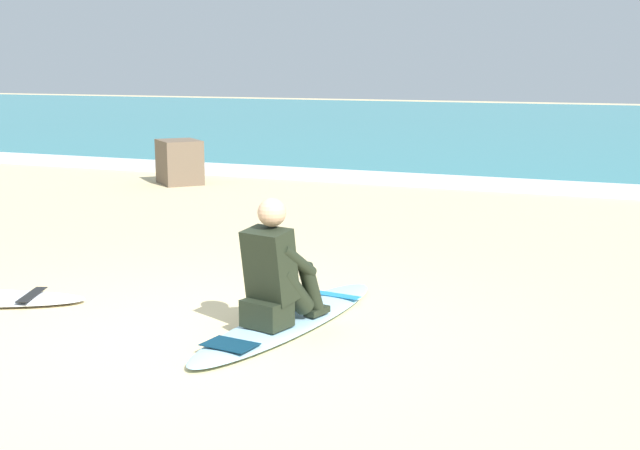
% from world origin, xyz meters
% --- Properties ---
extents(ground_plane, '(80.00, 80.00, 0.00)m').
position_xyz_m(ground_plane, '(0.00, 0.00, 0.00)').
color(ground_plane, beige).
extents(sea, '(80.00, 28.00, 0.10)m').
position_xyz_m(sea, '(0.00, 22.18, 0.05)').
color(sea, teal).
rests_on(sea, ground).
extents(breaking_foam, '(80.00, 0.90, 0.11)m').
position_xyz_m(breaking_foam, '(0.00, 8.48, 0.06)').
color(breaking_foam, white).
rests_on(breaking_foam, ground).
extents(surfboard_main, '(0.82, 2.50, 0.08)m').
position_xyz_m(surfboard_main, '(0.50, 0.56, 0.04)').
color(surfboard_main, '#9ED1E5').
rests_on(surfboard_main, ground).
extents(surfer_seated, '(0.49, 0.76, 0.95)m').
position_xyz_m(surfer_seated, '(0.49, 0.36, 0.44)').
color(surfer_seated, black).
rests_on(surfer_seated, surfboard_main).
extents(shoreline_rock, '(0.99, 0.98, 0.73)m').
position_xyz_m(shoreline_rock, '(-4.43, 6.91, 0.36)').
color(shoreline_rock, brown).
rests_on(shoreline_rock, ground).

